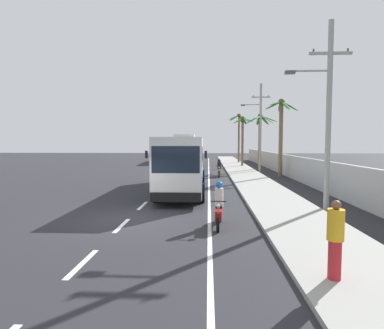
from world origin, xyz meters
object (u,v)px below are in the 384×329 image
(pedestrian_near_kerb, at_px, (335,238))
(utility_pole_nearest, at_px, (327,111))
(palm_nearest, at_px, (243,131))
(palm_second, at_px, (281,126))
(coach_bus_foreground, at_px, (184,161))
(motorcycle_trailing, at_px, (219,170))
(coach_bus_far_lane, at_px, (176,150))
(palm_fourth, at_px, (239,128))
(motorcycle_beside_bus, at_px, (219,208))
(utility_pole_mid, at_px, (260,125))
(palm_third, at_px, (260,130))

(pedestrian_near_kerb, xyz_separation_m, utility_pole_nearest, (2.60, 7.81, 3.49))
(pedestrian_near_kerb, height_order, utility_pole_nearest, utility_pole_nearest)
(pedestrian_near_kerb, xyz_separation_m, palm_nearest, (1.59, 34.04, 3.48))
(pedestrian_near_kerb, height_order, palm_second, palm_second)
(coach_bus_foreground, bearing_deg, motorcycle_trailing, 72.77)
(coach_bus_far_lane, distance_m, pedestrian_near_kerb, 44.37)
(palm_nearest, bearing_deg, palm_fourth, 88.17)
(motorcycle_beside_bus, height_order, palm_fourth, palm_fourth)
(palm_second, bearing_deg, utility_pole_nearest, -94.52)
(coach_bus_far_lane, relative_size, palm_fourth, 1.47)
(motorcycle_trailing, relative_size, palm_nearest, 0.30)
(motorcycle_beside_bus, xyz_separation_m, palm_nearest, (3.97, 29.27, 3.86))
(coach_bus_foreground, distance_m, pedestrian_near_kerb, 14.32)
(coach_bus_far_lane, bearing_deg, utility_pole_mid, -57.24)
(utility_pole_nearest, height_order, palm_third, utility_pole_nearest)
(motorcycle_trailing, bearing_deg, coach_bus_foreground, -107.23)
(coach_bus_foreground, bearing_deg, palm_fourth, 77.30)
(palm_third, bearing_deg, motorcycle_trailing, -123.90)
(palm_second, xyz_separation_m, palm_third, (-0.68, 7.20, -0.12))
(utility_pole_nearest, xyz_separation_m, utility_pole_mid, (0.06, 19.19, 0.39))
(motorcycle_beside_bus, distance_m, palm_nearest, 29.78)
(palm_second, bearing_deg, coach_bus_far_lane, 118.43)
(motorcycle_beside_bus, relative_size, utility_pole_nearest, 0.23)
(pedestrian_near_kerb, height_order, palm_nearest, palm_nearest)
(palm_third, xyz_separation_m, palm_fourth, (-1.21, 11.96, 0.86))
(utility_pole_nearest, xyz_separation_m, palm_nearest, (-1.00, 26.23, -0.01))
(coach_bus_far_lane, xyz_separation_m, palm_third, (11.07, -14.50, 2.58))
(utility_pole_nearest, relative_size, palm_fourth, 1.15)
(motorcycle_trailing, height_order, utility_pole_nearest, utility_pole_nearest)
(coach_bus_foreground, distance_m, palm_second, 11.91)
(motorcycle_beside_bus, relative_size, palm_second, 0.28)
(coach_bus_far_lane, distance_m, motorcycle_trailing, 22.59)
(motorcycle_beside_bus, height_order, palm_third, palm_third)
(coach_bus_foreground, relative_size, motorcycle_beside_bus, 6.14)
(pedestrian_near_kerb, distance_m, palm_nearest, 34.26)
(pedestrian_near_kerb, relative_size, utility_pole_mid, 0.19)
(coach_bus_foreground, relative_size, coach_bus_far_lane, 1.10)
(motorcycle_beside_bus, relative_size, pedestrian_near_kerb, 1.12)
(palm_third, bearing_deg, palm_nearest, 106.28)
(motorcycle_beside_bus, xyz_separation_m, palm_third, (5.40, 24.34, 3.81))
(coach_bus_foreground, height_order, palm_fourth, palm_fourth)
(palm_second, distance_m, palm_third, 7.24)
(utility_pole_nearest, bearing_deg, palm_fourth, 91.34)
(coach_bus_far_lane, bearing_deg, coach_bus_foreground, -83.04)
(pedestrian_near_kerb, bearing_deg, utility_pole_nearest, 84.72)
(utility_pole_mid, bearing_deg, palm_second, -78.24)
(palm_fourth, bearing_deg, utility_pole_nearest, -88.66)
(utility_pole_nearest, bearing_deg, motorcycle_trailing, 107.23)
(motorcycle_beside_bus, bearing_deg, palm_fourth, 83.41)
(palm_second, bearing_deg, coach_bus_foreground, -134.21)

